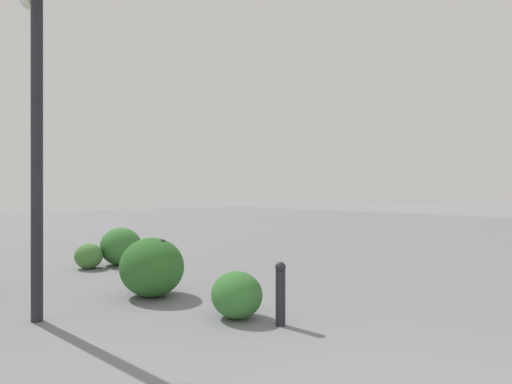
# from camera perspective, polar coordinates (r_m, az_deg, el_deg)

# --- Properties ---
(lamppost) EXTENTS (0.98, 0.28, 4.29)m
(lamppost) POSITION_cam_1_polar(r_m,az_deg,el_deg) (6.00, -27.83, 11.71)
(lamppost) COLOR #232328
(lamppost) RESTS_ON ground
(bollard_near) EXTENTS (0.13, 0.13, 0.77)m
(bollard_near) POSITION_cam_1_polar(r_m,az_deg,el_deg) (5.18, 3.37, -13.55)
(bollard_near) COLOR #232328
(bollard_near) RESTS_ON ground
(bollard_mid) EXTENTS (0.13, 0.13, 0.89)m
(bollard_mid) POSITION_cam_1_polar(r_m,az_deg,el_deg) (6.62, -12.82, -10.01)
(bollard_mid) COLOR #232328
(bollard_mid) RESTS_ON ground
(shrub_low) EXTENTS (0.70, 0.63, 0.60)m
(shrub_low) POSITION_cam_1_polar(r_m,az_deg,el_deg) (5.49, -2.66, -13.89)
(shrub_low) COLOR #387533
(shrub_low) RESTS_ON ground
(shrub_round) EXTENTS (0.62, 0.56, 0.53)m
(shrub_round) POSITION_cam_1_polar(r_m,az_deg,el_deg) (9.52, -21.96, -8.15)
(shrub_round) COLOR #477F38
(shrub_round) RESTS_ON ground
(shrub_wide) EXTENTS (0.97, 0.87, 0.82)m
(shrub_wide) POSITION_cam_1_polar(r_m,az_deg,el_deg) (9.73, -18.04, -7.09)
(shrub_wide) COLOR #387533
(shrub_wide) RESTS_ON ground
(shrub_tall) EXTENTS (1.07, 0.96, 0.91)m
(shrub_tall) POSITION_cam_1_polar(r_m,az_deg,el_deg) (6.73, -14.08, -9.94)
(shrub_tall) COLOR #2D6628
(shrub_tall) RESTS_ON ground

